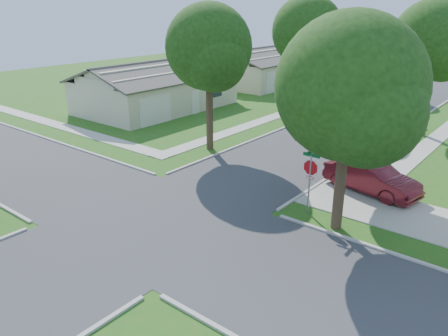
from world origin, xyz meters
TOP-DOWN VIEW (x-y plane):
  - ground at (0.00, 0.00)m, footprint 100.00×100.00m
  - road_ns at (0.00, 0.00)m, footprint 7.00×100.00m
  - sidewalk_nw at (-6.10, 26.00)m, footprint 1.20×40.00m
  - driveway at (7.90, 7.10)m, footprint 8.80×3.60m
  - stop_sign_ne at (4.70, 4.70)m, footprint 1.05×0.80m
  - tree_e_near at (4.75, 9.01)m, footprint 4.97×4.80m
  - tree_e_mid at (4.76, 21.01)m, footprint 5.59×5.40m
  - tree_w_near at (-4.64, 9.01)m, footprint 5.38×5.20m
  - tree_w_mid at (-4.64, 21.01)m, footprint 5.80×5.60m
  - tree_w_far at (-4.65, 34.01)m, footprint 4.76×4.60m
  - tree_ne_corner at (6.36, 4.21)m, footprint 5.80×5.60m
  - house_nw_near at (-15.99, 15.00)m, footprint 8.42×13.60m
  - house_nw_far at (-15.99, 32.00)m, footprint 8.42×13.60m
  - car_driveway at (6.00, 8.70)m, footprint 4.96×2.55m
  - car_curb_east at (3.20, 21.01)m, footprint 2.17×4.81m
  - car_curb_west at (-2.28, 33.19)m, footprint 1.68×4.13m

SIDE VIEW (x-z plane):
  - ground at x=0.00m, z-range 0.00..0.00m
  - road_ns at x=0.00m, z-range -0.01..0.01m
  - sidewalk_nw at x=-6.10m, z-range 0.00..0.04m
  - driveway at x=7.90m, z-range 0.00..0.05m
  - car_curb_west at x=-2.28m, z-range 0.00..1.20m
  - car_driveway at x=6.00m, z-range 0.00..1.56m
  - car_curb_east at x=3.20m, z-range 0.00..1.60m
  - house_nw_near at x=-15.99m, z-range -0.60..3.63m
  - house_nw_far at x=-15.99m, z-range -0.60..3.63m
  - stop_sign_ne at x=4.70m, z-range 0.54..3.52m
  - tree_w_far at x=-4.65m, z-range 1.49..9.52m
  - tree_ne_corner at x=6.36m, z-range 1.26..9.92m
  - tree_e_near at x=4.75m, z-range 1.50..9.78m
  - tree_w_near at x=-4.64m, z-range 1.63..10.60m
  - tree_e_mid at x=4.76m, z-range 1.64..10.86m
  - tree_w_mid at x=-4.64m, z-range 1.71..11.27m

